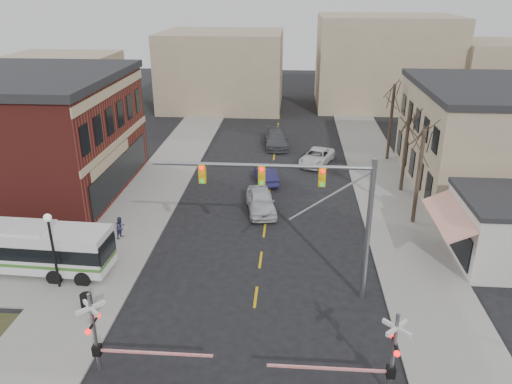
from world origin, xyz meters
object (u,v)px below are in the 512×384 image
Objects in this scene: rr_crossing_west at (104,334)px; pedestrian_near at (100,246)px; rr_crossing_east at (382,354)px; street_lamp at (51,236)px; trash_bin at (86,302)px; pedestrian_far at (121,227)px; traffic_signal_mast at (311,198)px; car_a at (261,201)px; transit_bus at (17,246)px; car_d at (276,139)px; car_b at (266,175)px; car_c at (317,157)px.

rr_crossing_west is 2.92× the size of pedestrian_near.
rr_crossing_east is 1.25× the size of street_lamp.
pedestrian_far is (-0.78, 7.94, 0.30)m from trash_bin.
traffic_signal_mast is at bearing 11.35° from trash_bin.
car_a is (5.59, 17.18, -1.13)m from rr_crossing_west.
transit_bus is at bearing -155.76° from car_a.
rr_crossing_west is 1.00× the size of car_d.
street_lamp is 4.12m from trash_bin.
rr_crossing_west is 8.02m from street_lamp.
traffic_signal_mast is 12.80m from trash_bin.
car_b is 14.24m from pedestrian_far.
pedestrian_far is at bearing 95.60° from trash_bin.
traffic_signal_mast is at bearing -73.33° from car_c.
pedestrian_near is at bearing 41.09° from car_b.
car_b is 6.89m from car_c.
pedestrian_near reaches higher than car_d.
transit_bus reaches higher than car_b.
car_c is (10.16, 28.28, -1.27)m from rr_crossing_west.
car_b is (13.76, 15.33, -0.96)m from transit_bus.
trash_bin is 5.09m from pedestrian_near.
traffic_signal_mast reaches higher than transit_bus.
rr_crossing_west is 34.05m from car_d.
car_c reaches higher than trash_bin.
traffic_signal_mast reaches higher than pedestrian_near.
car_a is 12.01m from car_c.
street_lamp is at bearing 129.37° from rr_crossing_west.
trash_bin is 0.18× the size of car_a.
car_a is 2.56× the size of pedestrian_near.
street_lamp is at bearing -178.53° from traffic_signal_mast.
pedestrian_far is (4.70, 4.36, -0.77)m from transit_bus.
car_c is at bearing 93.03° from rr_crossing_east.
rr_crossing_west is 1.25× the size of street_lamp.
car_d is 26.25m from pedestrian_near.
transit_bus is at bearing 120.20° from pedestrian_near.
rr_crossing_west is (8.12, -7.75, 0.34)m from transit_bus.
car_a is at bearing 57.70° from trash_bin.
car_b is at bearing 104.42° from rr_crossing_east.
pedestrian_near is (4.43, 1.37, -0.55)m from transit_bus.
car_c is at bearing 57.34° from car_a.
car_c is (12.80, 24.12, 0.13)m from trash_bin.
street_lamp reaches higher than rr_crossing_east.
car_d is at bearing 67.92° from street_lamp.
car_d is (-5.59, 33.86, -1.16)m from rr_crossing_east.
pedestrian_far reaches higher than car_c.
car_a is 16.31m from car_d.
transit_bus is 6.45m from pedestrian_far.
car_b is 0.73× the size of car_d.
rr_crossing_west is 11.68m from rr_crossing_east.
pedestrian_near reaches higher than car_a.
rr_crossing_west is at bearing -89.57° from car_c.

